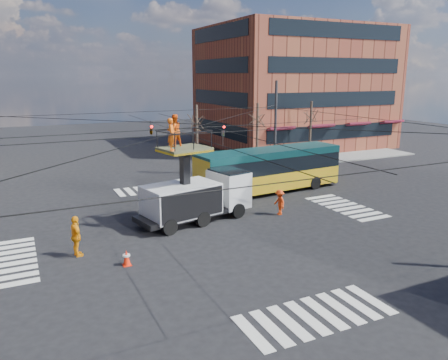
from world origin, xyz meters
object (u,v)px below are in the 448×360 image
traffic_cone (127,258)px  utility_truck (196,187)px  flagger (279,202)px  city_bus (269,169)px  worker_ground (76,236)px

traffic_cone → utility_truck: bearing=40.7°
traffic_cone → flagger: (10.31, 3.30, 0.42)m
utility_truck → city_bus: size_ratio=0.63×
city_bus → flagger: bearing=-120.0°
flagger → utility_truck: bearing=-102.1°
city_bus → traffic_cone: size_ratio=15.52×
worker_ground → flagger: bearing=-93.4°
city_bus → worker_ground: bearing=-161.9°
worker_ground → traffic_cone: bearing=-146.8°
city_bus → traffic_cone: bearing=-151.8°
utility_truck → flagger: (4.99, -1.27, -1.27)m
utility_truck → city_bus: (7.31, 3.75, -0.34)m
city_bus → utility_truck: bearing=-158.1°
flagger → traffic_cone: bearing=-70.0°
worker_ground → flagger: (12.18, 1.24, -0.21)m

